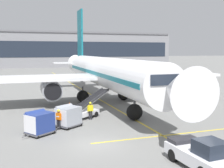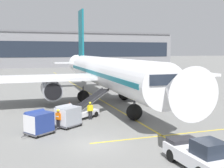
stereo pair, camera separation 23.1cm
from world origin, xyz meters
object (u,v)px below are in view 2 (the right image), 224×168
Objects in this scene: belt_loader at (84,109)px; baggage_cart_second at (39,122)px; ground_crew_by_loader at (90,109)px; ground_crew_by_carts at (58,118)px; parked_airplane at (106,73)px; pushback_tug at (200,154)px; baggage_cart_lead at (68,116)px; safety_cone_wingtip at (55,111)px; safety_cone_engine_keepout at (70,105)px.

belt_loader reaches higher than baggage_cart_second.
ground_crew_by_loader is at bearing 34.30° from baggage_cart_second.
baggage_cart_second is 1.55× the size of ground_crew_by_carts.
parked_airplane reaches higher than ground_crew_by_loader.
baggage_cart_second reaches higher than ground_crew_by_carts.
ground_crew_by_loader is at bearing 103.15° from pushback_tug.
pushback_tug is (8.19, -9.69, -0.17)m from baggage_cart_second.
baggage_cart_lead is 1.00× the size of baggage_cart_second.
baggage_cart_lead is at bearing -85.35° from safety_cone_wingtip.
pushback_tug is 6.70× the size of safety_cone_wingtip.
parked_airplane reaches higher than baggage_cart_lead.
safety_cone_wingtip is (-7.17, -4.95, -3.52)m from parked_airplane.
pushback_tug is at bearing -78.27° from safety_cone_engine_keepout.
pushback_tug reaches higher than ground_crew_by_loader.
ground_crew_by_carts is at bearing -94.56° from safety_cone_wingtip.
safety_cone_engine_keepout is at bearing -156.57° from parked_airplane.
safety_cone_engine_keepout is (-0.53, 5.11, -0.48)m from belt_loader.
baggage_cart_second is 1.55× the size of ground_crew_by_loader.
belt_loader reaches higher than safety_cone_engine_keepout.
parked_airplane is 57.60× the size of safety_cone_engine_keepout.
baggage_cart_second is (-2.57, -1.54, 0.00)m from baggage_cart_lead.
belt_loader reaches higher than ground_crew_by_loader.
baggage_cart_lead is at bearing -101.35° from safety_cone_engine_keepout.
baggage_cart_lead reaches higher than safety_cone_wingtip.
parked_airplane is at bearing 56.69° from baggage_cart_lead.
belt_loader reaches higher than ground_crew_by_carts.
parked_airplane is 15.31m from baggage_cart_second.
ground_crew_by_loader is at bearing -81.41° from safety_cone_engine_keepout.
belt_loader is 1.94× the size of baggage_cart_second.
ground_crew_by_carts is 2.60× the size of safety_cone_wingtip.
baggage_cart_lead is at bearing 116.56° from pushback_tug.
parked_airplane is 60.29× the size of safety_cone_wingtip.
baggage_cart_second is (-9.32, -11.81, -2.85)m from parked_airplane.
ground_crew_by_loader is (5.11, 3.48, -0.00)m from baggage_cart_second.
belt_loader is 4.64m from ground_crew_by_carts.
baggage_cart_second is 7.21m from safety_cone_wingtip.
baggage_cart_lead is at bearing 32.06° from ground_crew_by_carts.
pushback_tug is 17.61m from safety_cone_wingtip.
ground_crew_by_carts is (-3.05, -3.49, 0.18)m from belt_loader.
parked_airplane is 15.00× the size of baggage_cart_lead.
ground_crew_by_loader is 2.60× the size of safety_cone_wingtip.
baggage_cart_lead is at bearing -126.22° from belt_loader.
baggage_cart_lead reaches higher than ground_crew_by_carts.
parked_airplane is 23.22× the size of ground_crew_by_carts.
ground_crew_by_loader and ground_crew_by_carts have the same top height.
ground_crew_by_loader reaches higher than safety_cone_wingtip.
belt_loader is 3.01× the size of ground_crew_by_carts.
baggage_cart_second reaches higher than safety_cone_engine_keepout.
safety_cone_wingtip is at bearing 72.63° from baggage_cart_second.
baggage_cart_second is 0.60× the size of pushback_tug.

